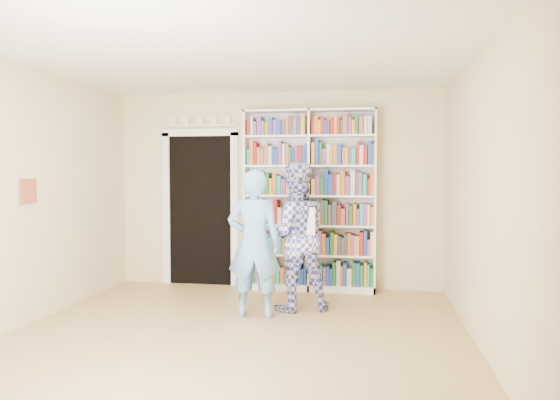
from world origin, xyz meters
name	(u,v)px	position (x,y,z in m)	size (l,w,h in m)	color
floor	(234,341)	(0.00, 0.00, 0.00)	(5.00, 5.00, 0.00)	#AA8552
ceiling	(232,52)	(0.00, 0.00, 2.70)	(5.00, 5.00, 0.00)	white
wall_back	(277,190)	(0.00, 2.50, 1.35)	(4.50, 4.50, 0.00)	beige
wall_left	(14,197)	(-2.25, 0.00, 1.35)	(5.00, 5.00, 0.00)	beige
wall_right	(485,201)	(2.25, 0.00, 1.35)	(5.00, 5.00, 0.00)	beige
bookshelf	(310,200)	(0.47, 2.34, 1.23)	(1.76, 0.33, 2.43)	white
doorway	(200,201)	(-1.10, 2.48, 1.18)	(1.10, 0.08, 2.43)	black
wall_art	(28,191)	(-2.23, 0.20, 1.40)	(0.03, 0.25, 0.25)	brown
man_blue	(254,244)	(0.02, 0.87, 0.81)	(0.59, 0.39, 1.62)	#67AAE6
man_plaid	(295,236)	(0.41, 1.26, 0.86)	(0.83, 0.65, 1.71)	#32389A
paper_sheet	(305,221)	(0.56, 1.08, 1.05)	(0.22, 0.01, 0.31)	white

